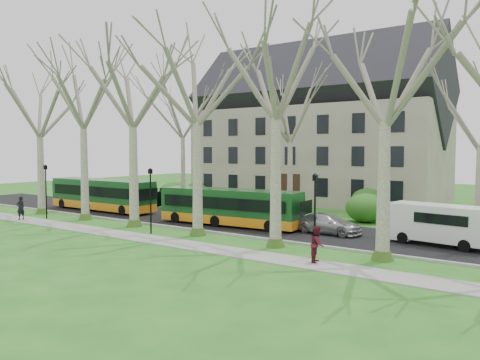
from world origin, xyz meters
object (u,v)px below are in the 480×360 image
at_px(pedestrian_b, 317,244).
at_px(van_a, 439,225).
at_px(bus_follow, 230,207).
at_px(sedan, 328,224).
at_px(pedestrian_a, 21,208).
at_px(bus_lead, 102,194).

bearing_deg(pedestrian_b, van_a, -41.27).
bearing_deg(van_a, bus_follow, -167.37).
bearing_deg(van_a, sedan, -171.02).
bearing_deg(van_a, pedestrian_a, -156.15).
bearing_deg(sedan, pedestrian_a, 112.86).
relative_size(bus_lead, bus_follow, 1.06).
bearing_deg(bus_follow, bus_lead, 174.93).
height_order(pedestrian_a, pedestrian_b, pedestrian_a).
xyz_separation_m(pedestrian_a, pedestrian_b, (25.39, 0.72, -0.04)).
bearing_deg(bus_lead, pedestrian_a, -94.62).
height_order(van_a, pedestrian_b, van_a).
height_order(van_a, pedestrian_a, van_a).
distance_m(bus_follow, sedan, 7.42).
height_order(bus_lead, pedestrian_b, bus_lead).
xyz_separation_m(bus_lead, van_a, (28.72, 1.09, -0.28)).
distance_m(bus_follow, pedestrian_a, 16.85).
height_order(bus_lead, pedestrian_a, bus_lead).
bearing_deg(pedestrian_a, van_a, 98.71).
relative_size(bus_follow, van_a, 2.04).
distance_m(bus_lead, bus_follow, 14.57).
bearing_deg(pedestrian_b, pedestrian_a, 77.23).
height_order(bus_follow, van_a, bus_follow).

